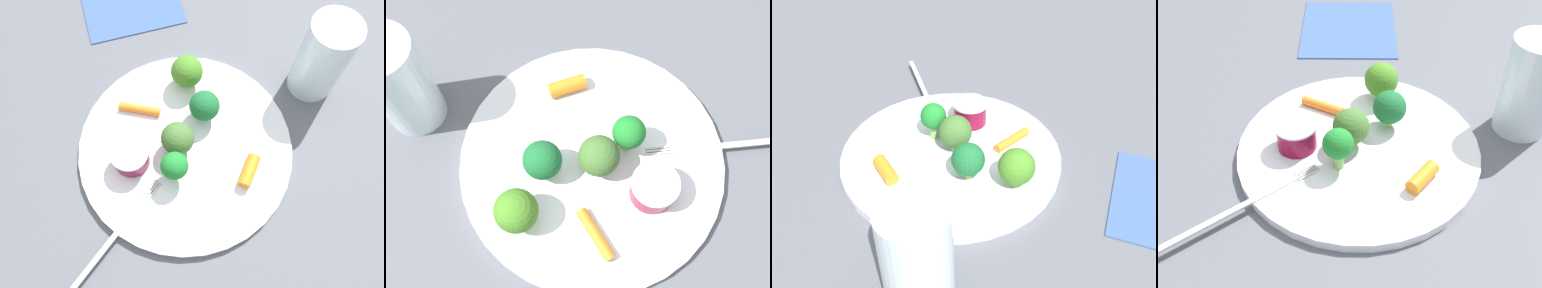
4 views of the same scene
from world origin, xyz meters
The scene contains 11 objects.
ground_plane centered at (0.00, 0.00, 0.00)m, with size 2.40×2.40×0.00m, color #52565E.
plate centered at (0.00, 0.00, 0.01)m, with size 0.29×0.29×0.01m, color white.
sauce_cup centered at (0.02, -0.07, 0.03)m, with size 0.05×0.05×0.03m.
broccoli_floret_0 centered at (0.00, -0.01, 0.04)m, with size 0.04×0.04×0.05m.
broccoli_floret_1 centered at (0.04, -0.01, 0.05)m, with size 0.04×0.04×0.05m.
broccoli_floret_2 centered at (-0.05, 0.03, 0.04)m, with size 0.04×0.04×0.05m.
broccoli_floret_3 centered at (-0.10, 0.00, 0.04)m, with size 0.05×0.05×0.05m.
carrot_stick_0 centered at (0.04, 0.09, 0.02)m, with size 0.02×0.02×0.04m, color orange.
carrot_stick_1 centered at (-0.05, -0.07, 0.02)m, with size 0.01×0.01×0.06m, color orange.
fork centered at (0.13, -0.09, 0.01)m, with size 0.17×0.12×0.00m.
drinking_glass centered at (-0.11, 0.18, 0.06)m, with size 0.07×0.07×0.13m, color silver.
Camera 3 is at (-0.30, 0.35, 0.39)m, focal length 41.63 mm.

